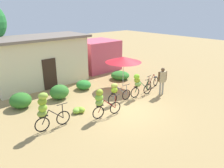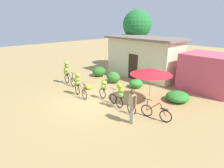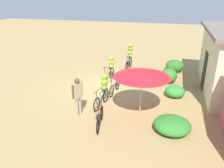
# 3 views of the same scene
# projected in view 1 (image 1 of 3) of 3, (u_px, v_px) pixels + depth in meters

# --- Properties ---
(ground_plane) EXTENTS (60.00, 60.00, 0.00)m
(ground_plane) POSITION_uv_depth(u_px,v_px,m) (123.00, 109.00, 11.26)
(ground_plane) COLOR #A68853
(building_low) EXTENTS (6.49, 3.13, 3.26)m
(building_low) POSITION_uv_depth(u_px,v_px,m) (40.00, 61.00, 14.43)
(building_low) COLOR beige
(building_low) RESTS_ON ground
(shop_pink) EXTENTS (3.20, 2.80, 2.47)m
(shop_pink) POSITION_uv_depth(u_px,v_px,m) (97.00, 55.00, 18.09)
(shop_pink) COLOR #D14E65
(shop_pink) RESTS_ON ground
(hedge_bush_front_left) EXTENTS (1.10, 1.17, 0.80)m
(hedge_bush_front_left) POSITION_uv_depth(u_px,v_px,m) (21.00, 100.00, 11.30)
(hedge_bush_front_left) COLOR #2E6F25
(hedge_bush_front_left) RESTS_ON ground
(hedge_bush_front_right) EXTENTS (1.11, 0.97, 0.83)m
(hedge_bush_front_right) POSITION_uv_depth(u_px,v_px,m) (59.00, 92.00, 12.38)
(hedge_bush_front_right) COLOR #35792C
(hedge_bush_front_right) RESTS_ON ground
(hedge_bush_mid) EXTENTS (0.95, 0.99, 0.58)m
(hedge_bush_mid) POSITION_uv_depth(u_px,v_px,m) (84.00, 85.00, 13.91)
(hedge_bush_mid) COLOR #328C33
(hedge_bush_mid) RESTS_ON ground
(hedge_bush_by_door) EXTENTS (1.35, 1.38, 0.58)m
(hedge_bush_by_door) POSITION_uv_depth(u_px,v_px,m) (120.00, 75.00, 15.88)
(hedge_bush_by_door) COLOR #2F7F2C
(hedge_bush_by_door) RESTS_ON ground
(market_umbrella) EXTENTS (2.35, 2.35, 2.06)m
(market_umbrella) POSITION_uv_depth(u_px,v_px,m) (123.00, 59.00, 13.73)
(market_umbrella) COLOR beige
(market_umbrella) RESTS_ON ground
(bicycle_leftmost) EXTENTS (1.63, 0.43, 1.74)m
(bicycle_leftmost) POSITION_uv_depth(u_px,v_px,m) (45.00, 109.00, 8.96)
(bicycle_leftmost) COLOR black
(bicycle_leftmost) RESTS_ON ground
(bicycle_near_pile) EXTENTS (1.59, 0.39, 1.46)m
(bicycle_near_pile) POSITION_uv_depth(u_px,v_px,m) (101.00, 101.00, 10.08)
(bicycle_near_pile) COLOR black
(bicycle_near_pile) RESTS_ON ground
(bicycle_center_loaded) EXTENTS (1.63, 0.46, 1.17)m
(bicycle_center_loaded) POSITION_uv_depth(u_px,v_px,m) (116.00, 91.00, 11.72)
(bicycle_center_loaded) COLOR black
(bicycle_center_loaded) RESTS_ON ground
(bicycle_by_shop) EXTENTS (1.64, 0.42, 1.45)m
(bicycle_by_shop) POSITION_uv_depth(u_px,v_px,m) (139.00, 84.00, 12.50)
(bicycle_by_shop) COLOR black
(bicycle_by_shop) RESTS_ON ground
(bicycle_rightmost) EXTENTS (1.57, 0.33, 0.93)m
(bicycle_rightmost) POSITION_uv_depth(u_px,v_px,m) (152.00, 83.00, 14.13)
(bicycle_rightmost) COLOR black
(bicycle_rightmost) RESTS_ON ground
(banana_pile_on_ground) EXTENTS (0.69, 0.63, 0.29)m
(banana_pile_on_ground) POSITION_uv_depth(u_px,v_px,m) (78.00, 110.00, 10.80)
(banana_pile_on_ground) COLOR #88B72E
(banana_pile_on_ground) RESTS_ON ground
(person_vendor) EXTENTS (0.54, 0.35, 1.69)m
(person_vendor) POSITION_uv_depth(u_px,v_px,m) (162.00, 78.00, 12.76)
(person_vendor) COLOR gray
(person_vendor) RESTS_ON ground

